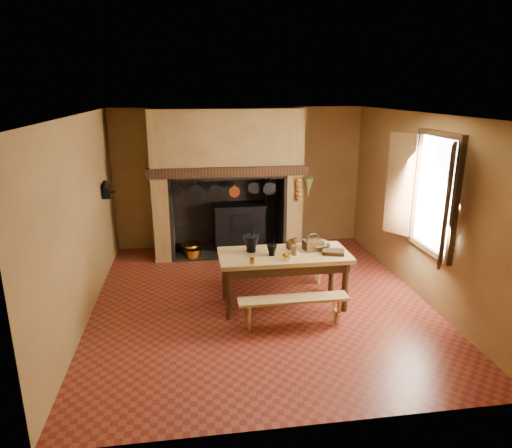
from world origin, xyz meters
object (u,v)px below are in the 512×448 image
at_px(iron_range, 240,226).
at_px(mixing_bowl, 319,245).
at_px(coffee_grinder, 291,245).
at_px(work_table, 284,262).
at_px(bench_front, 293,305).
at_px(wicker_basket, 313,245).

height_order(iron_range, mixing_bowl, iron_range).
bearing_deg(mixing_bowl, coffee_grinder, 176.23).
bearing_deg(work_table, bench_front, -90.00).
bearing_deg(coffee_grinder, mixing_bowl, -11.57).
height_order(coffee_grinder, wicker_basket, wicker_basket).
height_order(work_table, wicker_basket, wicker_basket).
relative_size(bench_front, mixing_bowl, 4.40).
bearing_deg(wicker_basket, work_table, -178.43).
bearing_deg(coffee_grinder, bench_front, -107.18).
distance_m(iron_range, coffee_grinder, 2.53).
height_order(coffee_grinder, mixing_bowl, coffee_grinder).
relative_size(iron_range, work_table, 0.84).
bearing_deg(bench_front, coffee_grinder, 80.62).
bearing_deg(wicker_basket, bench_front, -130.12).
distance_m(work_table, bench_front, 0.76).
bearing_deg(bench_front, mixing_bowl, 54.70).
bearing_deg(iron_range, wicker_basket, -72.25).
xyz_separation_m(iron_range, work_table, (0.36, -2.63, 0.21)).
distance_m(work_table, mixing_bowl, 0.62).
bearing_deg(work_table, wicker_basket, 10.26).
bearing_deg(bench_front, work_table, 90.00).
distance_m(bench_front, coffee_grinder, 1.02).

